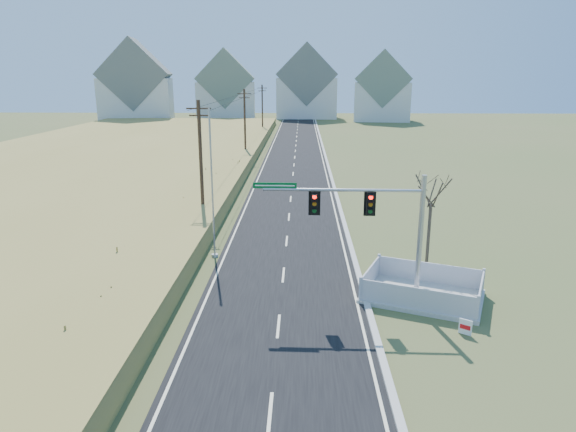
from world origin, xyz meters
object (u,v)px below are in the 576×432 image
(traffic_signal_mast, at_px, (381,225))
(fence_enclosure, at_px, (422,294))
(bare_tree, at_px, (432,189))
(open_sign, at_px, (465,327))
(flagpole, at_px, (213,200))

(traffic_signal_mast, distance_m, fence_enclosure, 4.47)
(bare_tree, bearing_deg, open_sign, -90.51)
(traffic_signal_mast, height_order, fence_enclosure, traffic_signal_mast)
(fence_enclosure, bearing_deg, traffic_signal_mast, -139.84)
(open_sign, distance_m, bare_tree, 8.63)
(fence_enclosure, relative_size, open_sign, 9.68)
(fence_enclosure, xyz_separation_m, bare_tree, (1.06, 3.79, 4.49))
(traffic_signal_mast, bearing_deg, open_sign, -39.86)
(traffic_signal_mast, xyz_separation_m, open_sign, (3.32, -2.89, -3.63))
(traffic_signal_mast, height_order, open_sign, traffic_signal_mast)
(open_sign, bearing_deg, flagpole, 176.91)
(open_sign, bearing_deg, bare_tree, 123.84)
(bare_tree, bearing_deg, traffic_signal_mast, -126.72)
(traffic_signal_mast, distance_m, bare_tree, 5.72)
(fence_enclosure, distance_m, bare_tree, 5.97)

